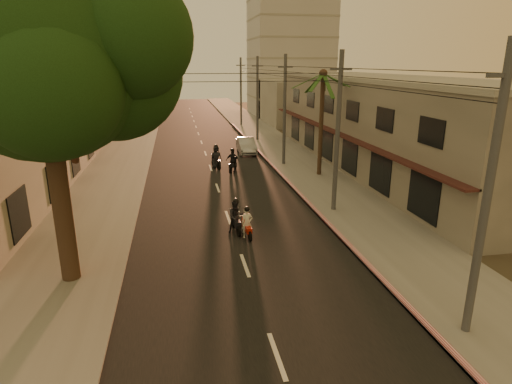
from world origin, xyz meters
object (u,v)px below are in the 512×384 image
Objects in this scene: scooter_mid_b at (233,161)px; parked_car at (246,146)px; scooter_mid_a at (236,217)px; palm_tree at (323,80)px; scooter_red at (247,224)px; scooter_far_a at (216,158)px; broadleaf_tree at (55,58)px.

scooter_mid_b is 7.42m from parked_car.
palm_tree is at bearing 47.99° from scooter_mid_a.
palm_tree is 14.71m from scooter_red.
scooter_far_a is at bearing -119.57° from parked_car.
scooter_mid_b is at bearing 63.13° from broadleaf_tree.
scooter_mid_b reaches higher than scooter_red.
scooter_mid_a is at bearing -73.06° from scooter_mid_b.
scooter_red is (-7.41, -10.95, -6.43)m from palm_tree.
broadleaf_tree is at bearing -126.35° from scooter_far_a.
scooter_mid_b is 0.96× the size of scooter_far_a.
scooter_mid_a is 0.42× the size of parked_car.
parked_car is (3.42, 5.73, -0.17)m from scooter_far_a.
scooter_mid_a is at bearing 28.31° from broadleaf_tree.
scooter_red is 0.89× the size of scooter_mid_a.
scooter_mid_a is 20.08m from parked_car.
broadleaf_tree is 26.77m from parked_car.
scooter_far_a reaches higher than parked_car.
palm_tree is at bearing 49.41° from scooter_red.
scooter_red is 20.73m from parked_car.
scooter_far_a is at bearing 153.32° from palm_tree.
palm_tree is 12.19m from parked_car.
broadleaf_tree is at bearing -156.16° from scooter_mid_a.
scooter_red reaches higher than parked_car.
scooter_red is at bearing -70.83° from scooter_mid_b.
scooter_mid_b is 1.78m from scooter_far_a.
palm_tree is 14.35m from scooter_mid_a.
broadleaf_tree is 1.48× the size of palm_tree.
palm_tree is at bearing 43.48° from broadleaf_tree.
scooter_red is 0.87m from scooter_mid_a.
scooter_far_a is 6.68m from parked_car.
broadleaf_tree is 6.29× the size of scooter_mid_b.
scooter_mid_a reaches higher than scooter_red.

